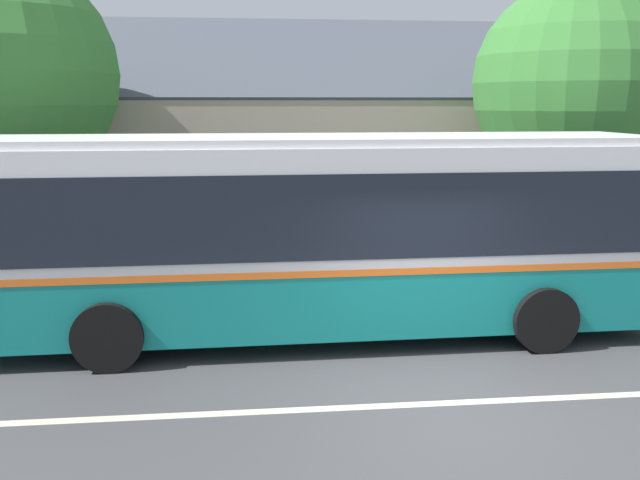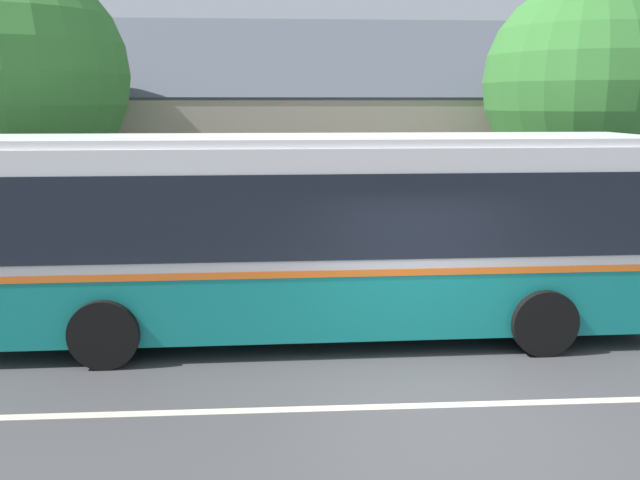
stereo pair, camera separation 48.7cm
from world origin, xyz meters
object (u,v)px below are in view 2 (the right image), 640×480
at_px(transit_bus, 311,230).
at_px(street_tree_primary, 585,91).
at_px(bench_down_street, 114,265).
at_px(street_tree_secondary, 12,75).
at_px(bus_stop_sign, 601,212).

xyz_separation_m(transit_bus, street_tree_primary, (6.21, 4.29, 2.23)).
relative_size(bench_down_street, street_tree_primary, 0.25).
bearing_deg(street_tree_primary, bench_down_street, -171.57).
relative_size(transit_bus, street_tree_primary, 1.73).
distance_m(street_tree_primary, street_tree_secondary, 12.18).
xyz_separation_m(bench_down_street, street_tree_secondary, (-2.23, 1.63, 3.71)).
distance_m(transit_bus, street_tree_primary, 7.87).
height_order(bench_down_street, bus_stop_sign, bus_stop_sign).
height_order(street_tree_primary, street_tree_secondary, street_tree_secondary).
bearing_deg(bench_down_street, street_tree_secondary, 143.92).
bearing_deg(transit_bus, street_tree_secondary, 143.34).
relative_size(bench_down_street, bus_stop_sign, 0.67).
bearing_deg(street_tree_primary, transit_bus, -145.39).
distance_m(street_tree_primary, bus_stop_sign, 3.22).
height_order(transit_bus, bus_stop_sign, transit_bus).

